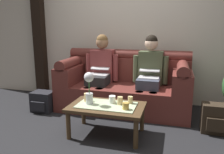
{
  "coord_description": "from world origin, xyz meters",
  "views": [
    {
      "loc": [
        0.8,
        -2.41,
        1.36
      ],
      "look_at": [
        -0.1,
        0.77,
        0.62
      ],
      "focal_mm": 36.77,
      "sensor_mm": 36.0,
      "label": 1
    }
  ],
  "objects_px": {
    "coffee_table": "(107,109)",
    "backpack_left": "(43,102)",
    "cup_near_left": "(87,97)",
    "cup_far_right": "(130,100)",
    "cup_far_center": "(120,101)",
    "cup_far_left": "(126,106)",
    "couch": "(124,87)",
    "backpack_right": "(216,119)",
    "cup_near_right": "(112,99)",
    "flower_vase": "(89,85)",
    "person_right": "(150,71)",
    "person_left": "(101,69)"
  },
  "relations": [
    {
      "from": "person_right",
      "to": "cup_near_right",
      "type": "relative_size",
      "value": 13.08
    },
    {
      "from": "coffee_table",
      "to": "cup_near_left",
      "type": "xyz_separation_m",
      "value": [
        -0.28,
        0.06,
        0.11
      ]
    },
    {
      "from": "cup_near_left",
      "to": "cup_far_right",
      "type": "bearing_deg",
      "value": 6.83
    },
    {
      "from": "cup_far_center",
      "to": "backpack_right",
      "type": "bearing_deg",
      "value": 17.92
    },
    {
      "from": "person_left",
      "to": "cup_far_center",
      "type": "relative_size",
      "value": 12.31
    },
    {
      "from": "cup_near_left",
      "to": "backpack_right",
      "type": "distance_m",
      "value": 1.68
    },
    {
      "from": "backpack_left",
      "to": "backpack_right",
      "type": "xyz_separation_m",
      "value": [
        2.57,
        -0.07,
        0.03
      ]
    },
    {
      "from": "cup_far_center",
      "to": "cup_far_left",
      "type": "relative_size",
      "value": 1.23
    },
    {
      "from": "cup_near_right",
      "to": "backpack_left",
      "type": "xyz_separation_m",
      "value": [
        -1.28,
        0.43,
        -0.29
      ]
    },
    {
      "from": "coffee_table",
      "to": "cup_near_right",
      "type": "xyz_separation_m",
      "value": [
        0.05,
        0.08,
        0.11
      ]
    },
    {
      "from": "person_right",
      "to": "flower_vase",
      "type": "xyz_separation_m",
      "value": [
        -0.62,
        -1.03,
        -0.02
      ]
    },
    {
      "from": "cup_far_center",
      "to": "backpack_left",
      "type": "distance_m",
      "value": 1.49
    },
    {
      "from": "backpack_right",
      "to": "coffee_table",
      "type": "bearing_deg",
      "value": -162.09
    },
    {
      "from": "coffee_table",
      "to": "cup_far_center",
      "type": "xyz_separation_m",
      "value": [
        0.16,
        0.05,
        0.11
      ]
    },
    {
      "from": "backpack_left",
      "to": "cup_near_right",
      "type": "bearing_deg",
      "value": -18.32
    },
    {
      "from": "coffee_table",
      "to": "backpack_left",
      "type": "xyz_separation_m",
      "value": [
        -1.23,
        0.51,
        -0.18
      ]
    },
    {
      "from": "coffee_table",
      "to": "cup_near_left",
      "type": "height_order",
      "value": "cup_near_left"
    },
    {
      "from": "cup_near_left",
      "to": "backpack_left",
      "type": "distance_m",
      "value": 1.09
    },
    {
      "from": "couch",
      "to": "cup_far_left",
      "type": "distance_m",
      "value": 1.13
    },
    {
      "from": "couch",
      "to": "person_left",
      "type": "bearing_deg",
      "value": -179.59
    },
    {
      "from": "cup_far_center",
      "to": "cup_far_left",
      "type": "height_order",
      "value": "cup_far_center"
    },
    {
      "from": "coffee_table",
      "to": "backpack_left",
      "type": "distance_m",
      "value": 1.35
    },
    {
      "from": "person_left",
      "to": "cup_far_left",
      "type": "xyz_separation_m",
      "value": [
        0.67,
        -1.09,
        -0.22
      ]
    },
    {
      "from": "cup_far_center",
      "to": "backpack_left",
      "type": "bearing_deg",
      "value": 161.94
    },
    {
      "from": "flower_vase",
      "to": "cup_near_left",
      "type": "height_order",
      "value": "flower_vase"
    },
    {
      "from": "coffee_table",
      "to": "flower_vase",
      "type": "bearing_deg",
      "value": -171.74
    },
    {
      "from": "cup_far_center",
      "to": "backpack_right",
      "type": "xyz_separation_m",
      "value": [
        1.18,
        0.38,
        -0.26
      ]
    },
    {
      "from": "coffee_table",
      "to": "cup_near_right",
      "type": "relative_size",
      "value": 9.94
    },
    {
      "from": "backpack_left",
      "to": "person_left",
      "type": "bearing_deg",
      "value": 30.76
    },
    {
      "from": "person_right",
      "to": "cup_near_left",
      "type": "bearing_deg",
      "value": -126.52
    },
    {
      "from": "cup_far_right",
      "to": "flower_vase",
      "type": "bearing_deg",
      "value": -161.91
    },
    {
      "from": "coffee_table",
      "to": "cup_far_center",
      "type": "relative_size",
      "value": 9.36
    },
    {
      "from": "cup_far_center",
      "to": "backpack_right",
      "type": "distance_m",
      "value": 1.27
    },
    {
      "from": "coffee_table",
      "to": "person_right",
      "type": "bearing_deg",
      "value": 67.68
    },
    {
      "from": "cup_near_right",
      "to": "cup_far_right",
      "type": "height_order",
      "value": "cup_near_right"
    },
    {
      "from": "backpack_right",
      "to": "cup_near_right",
      "type": "bearing_deg",
      "value": -164.71
    },
    {
      "from": "person_left",
      "to": "cup_far_center",
      "type": "xyz_separation_m",
      "value": [
        0.57,
        -0.94,
        -0.21
      ]
    },
    {
      "from": "coffee_table",
      "to": "cup_near_left",
      "type": "bearing_deg",
      "value": 167.68
    },
    {
      "from": "person_left",
      "to": "flower_vase",
      "type": "xyz_separation_m",
      "value": [
        0.19,
        -1.03,
        -0.02
      ]
    },
    {
      "from": "person_right",
      "to": "backpack_left",
      "type": "bearing_deg",
      "value": -163.37
    },
    {
      "from": "couch",
      "to": "backpack_left",
      "type": "xyz_separation_m",
      "value": [
        -1.23,
        -0.49,
        -0.21
      ]
    },
    {
      "from": "couch",
      "to": "cup_near_right",
      "type": "xyz_separation_m",
      "value": [
        0.05,
        -0.92,
        0.07
      ]
    },
    {
      "from": "cup_far_left",
      "to": "cup_far_center",
      "type": "bearing_deg",
      "value": 125.31
    },
    {
      "from": "cup_far_center",
      "to": "flower_vase",
      "type": "bearing_deg",
      "value": -167.58
    },
    {
      "from": "person_left",
      "to": "flower_vase",
      "type": "distance_m",
      "value": 1.05
    },
    {
      "from": "cup_near_right",
      "to": "person_right",
      "type": "bearing_deg",
      "value": 68.65
    },
    {
      "from": "cup_near_right",
      "to": "backpack_right",
      "type": "distance_m",
      "value": 1.36
    },
    {
      "from": "backpack_right",
      "to": "cup_far_left",
      "type": "bearing_deg",
      "value": -153.9
    },
    {
      "from": "person_right",
      "to": "cup_near_left",
      "type": "distance_m",
      "value": 1.18
    },
    {
      "from": "person_right",
      "to": "flower_vase",
      "type": "bearing_deg",
      "value": -121.27
    }
  ]
}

